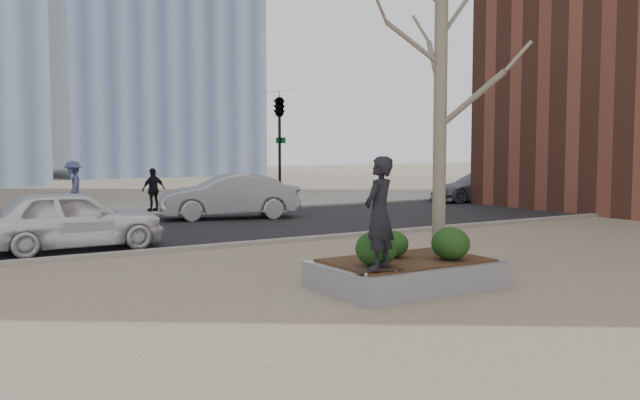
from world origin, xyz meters
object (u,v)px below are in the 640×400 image
police_car (71,220)px  planter (406,274)px  skateboarder (379,213)px  skateboard (379,272)px

police_car → planter: bearing=-152.1°
planter → skateboarder: 1.76m
planter → skateboard: (-1.10, -0.70, 0.26)m
planter → skateboard: 1.33m
police_car → skateboard: bearing=-160.9°
planter → skateboard: bearing=-147.3°
skateboard → police_car: (-2.84, 8.06, 0.24)m
skateboard → planter: bearing=41.8°
skateboarder → police_car: size_ratio=0.42×
planter → skateboard: size_ratio=3.85×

